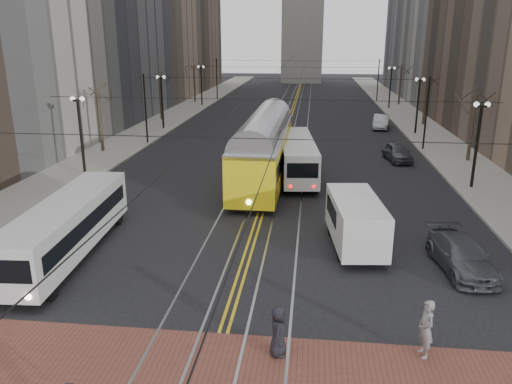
% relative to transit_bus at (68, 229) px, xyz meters
% --- Properties ---
extents(ground, '(260.00, 260.00, 0.00)m').
position_rel_transit_bus_xyz_m(ground, '(8.28, -4.61, -1.33)').
color(ground, black).
rests_on(ground, ground).
extents(sidewalk_left, '(5.00, 140.00, 0.15)m').
position_rel_transit_bus_xyz_m(sidewalk_left, '(-6.72, 40.39, -1.26)').
color(sidewalk_left, gray).
rests_on(sidewalk_left, ground).
extents(sidewalk_right, '(5.00, 140.00, 0.15)m').
position_rel_transit_bus_xyz_m(sidewalk_right, '(23.28, 40.39, -1.26)').
color(sidewalk_right, gray).
rests_on(sidewalk_right, ground).
extents(streetcar_rails, '(4.80, 130.00, 0.02)m').
position_rel_transit_bus_xyz_m(streetcar_rails, '(8.28, 40.39, -1.33)').
color(streetcar_rails, gray).
rests_on(streetcar_rails, ground).
extents(centre_lines, '(0.42, 130.00, 0.01)m').
position_rel_transit_bus_xyz_m(centre_lines, '(8.28, 40.39, -1.32)').
color(centre_lines, gold).
rests_on(centre_lines, ground).
extents(lamp_posts, '(27.60, 57.20, 5.60)m').
position_rel_transit_bus_xyz_m(lamp_posts, '(8.28, 24.14, 1.47)').
color(lamp_posts, black).
rests_on(lamp_posts, ground).
extents(street_trees, '(31.68, 53.28, 5.60)m').
position_rel_transit_bus_xyz_m(street_trees, '(8.28, 30.64, 1.47)').
color(street_trees, '#382D23').
rests_on(street_trees, ground).
extents(trolley_wires, '(25.96, 120.00, 6.60)m').
position_rel_transit_bus_xyz_m(trolley_wires, '(8.28, 30.23, 2.44)').
color(trolley_wires, black).
rests_on(trolley_wires, ground).
extents(transit_bus, '(2.85, 10.76, 2.66)m').
position_rel_transit_bus_xyz_m(transit_bus, '(0.00, 0.00, 0.00)').
color(transit_bus, silver).
rests_on(transit_bus, ground).
extents(streetcar, '(3.16, 16.03, 3.77)m').
position_rel_transit_bus_xyz_m(streetcar, '(7.78, 14.17, 0.55)').
color(streetcar, yellow).
rests_on(streetcar, ground).
extents(rear_bus, '(3.36, 10.80, 2.77)m').
position_rel_transit_bus_xyz_m(rear_bus, '(10.08, 15.21, 0.05)').
color(rear_bus, silver).
rests_on(rear_bus, ground).
extents(cargo_van, '(2.74, 5.80, 2.48)m').
position_rel_transit_bus_xyz_m(cargo_van, '(13.35, 2.42, -0.09)').
color(cargo_van, silver).
rests_on(cargo_van, ground).
extents(sedan_grey, '(2.34, 4.46, 1.45)m').
position_rel_transit_bus_xyz_m(sedan_grey, '(18.21, 21.10, -0.61)').
color(sedan_grey, '#47494F').
rests_on(sedan_grey, ground).
extents(sedan_silver, '(2.39, 4.83, 1.52)m').
position_rel_transit_bus_xyz_m(sedan_silver, '(18.78, 36.61, -0.57)').
color(sedan_silver, '#A8ABB0').
rests_on(sedan_silver, ground).
extents(sedan_parked, '(2.52, 5.03, 1.40)m').
position_rel_transit_bus_xyz_m(sedan_parked, '(17.82, 0.51, -0.63)').
color(sedan_parked, '#44474D').
rests_on(sedan_parked, ground).
extents(pedestrian_a, '(0.56, 0.85, 1.74)m').
position_rel_transit_bus_xyz_m(pedestrian_a, '(10.26, -6.59, -0.45)').
color(pedestrian_a, black).
rests_on(pedestrian_a, crosswalk_band).
extents(pedestrian_b, '(0.61, 0.80, 1.95)m').
position_rel_transit_bus_xyz_m(pedestrian_b, '(14.92, -6.11, -0.34)').
color(pedestrian_b, gray).
rests_on(pedestrian_b, crosswalk_band).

